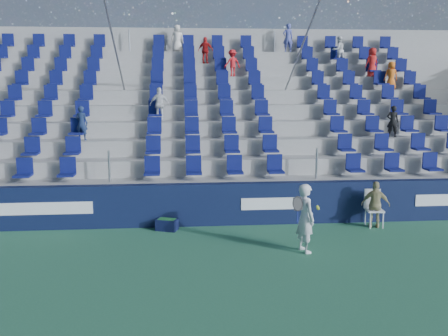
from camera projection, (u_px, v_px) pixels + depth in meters
name	position (u px, v px, depth m)	size (l,w,h in m)	color
ground	(226.00, 265.00, 11.13)	(70.00, 70.00, 0.00)	#2E6D4B
sponsor_wall	(216.00, 204.00, 14.12)	(24.00, 0.32, 1.20)	#0F1738
grandstand	(206.00, 132.00, 18.85)	(24.00, 8.17, 6.63)	#9D9C98
tennis_player	(305.00, 218.00, 11.85)	(0.69, 0.70, 1.66)	silver
line_judge_chair	(373.00, 205.00, 14.01)	(0.50, 0.51, 1.04)	white
line_judge	(376.00, 205.00, 13.85)	(0.77, 0.32, 1.31)	tan
ball_bin	(167.00, 224.00, 13.68)	(0.65, 0.54, 0.32)	#10153C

